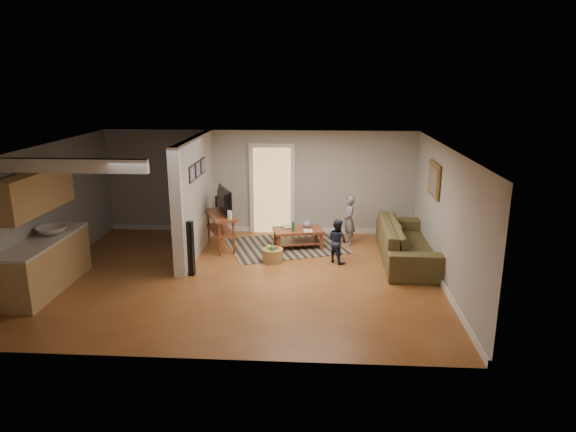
% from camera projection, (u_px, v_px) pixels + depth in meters
% --- Properties ---
extents(ground, '(7.50, 7.50, 0.00)m').
position_uv_depth(ground, '(243.00, 276.00, 9.89)').
color(ground, brown).
rests_on(ground, ground).
extents(room_shell, '(7.54, 6.02, 2.52)m').
position_uv_depth(room_shell, '(190.00, 197.00, 9.98)').
color(room_shell, '#A19E9B').
rests_on(room_shell, ground).
extents(area_rug, '(3.01, 2.62, 0.01)m').
position_uv_depth(area_rug, '(286.00, 246.00, 11.67)').
color(area_rug, black).
rests_on(area_rug, ground).
extents(sofa, '(1.12, 2.77, 0.80)m').
position_uv_depth(sofa, '(407.00, 260.00, 10.77)').
color(sofa, '#4E4027').
rests_on(sofa, ground).
extents(coffee_table, '(1.20, 0.87, 0.64)m').
position_uv_depth(coffee_table, '(299.00, 233.00, 11.51)').
color(coffee_table, '#5F2E16').
rests_on(coffee_table, ground).
extents(tv_console, '(0.95, 1.33, 1.08)m').
position_uv_depth(tv_console, '(221.00, 217.00, 11.37)').
color(tv_console, '#5F2E16').
rests_on(tv_console, ground).
extents(speaker_left, '(0.13, 0.13, 1.09)m').
position_uv_depth(speaker_left, '(191.00, 249.00, 9.82)').
color(speaker_left, black).
rests_on(speaker_left, ground).
extents(speaker_right, '(0.11, 0.11, 0.96)m').
position_uv_depth(speaker_right, '(218.00, 215.00, 12.42)').
color(speaker_right, black).
rests_on(speaker_right, ground).
extents(toy_basket, '(0.43, 0.43, 0.38)m').
position_uv_depth(toy_basket, '(273.00, 255.00, 10.64)').
color(toy_basket, olive).
rests_on(toy_basket, ground).
extents(child, '(0.34, 0.46, 1.14)m').
position_uv_depth(child, '(348.00, 244.00, 11.80)').
color(child, slate).
rests_on(child, ground).
extents(toddler, '(0.56, 0.56, 0.92)m').
position_uv_depth(toddler, '(337.00, 262.00, 10.66)').
color(toddler, '#1E253F').
rests_on(toddler, ground).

